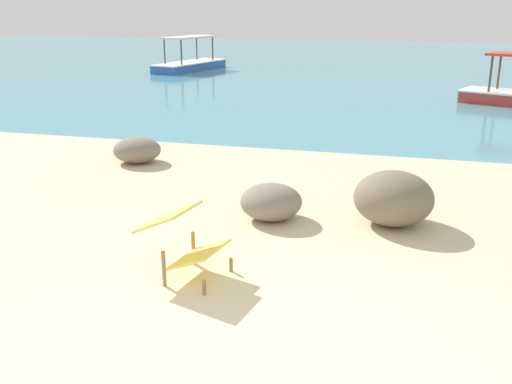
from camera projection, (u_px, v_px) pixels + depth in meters
water_surface at (387, 68)px, 23.80m from camera, size 60.00×36.00×0.03m
deck_chair_far at (183, 238)px, 5.39m from camera, size 0.85×0.66×0.68m
shore_rock_large at (271, 202)px, 6.89m from camera, size 0.91×0.89×0.43m
shore_rock_medium at (393, 198)px, 6.71m from camera, size 1.02×1.01×0.63m
shore_rock_small at (137, 150)px, 9.38m from camera, size 0.95×0.91×0.41m
boat_blue at (190, 63)px, 22.79m from camera, size 1.98×3.84×1.29m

